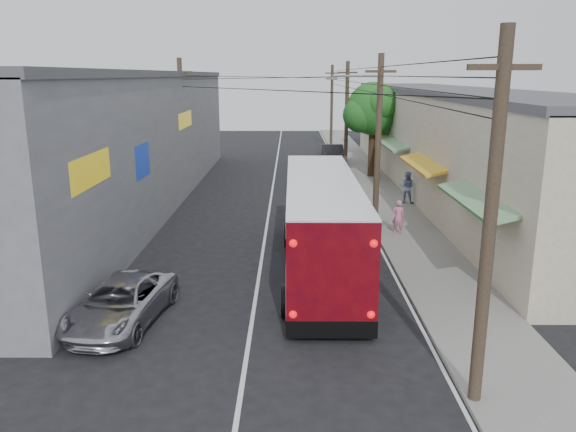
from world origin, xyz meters
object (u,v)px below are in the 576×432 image
parked_car_far (333,154)px  pedestrian_near (398,217)px  coach_bus (321,223)px  parked_car_mid (329,170)px  jeepney (121,303)px  pedestrian_far (407,187)px  parked_suv (345,207)px

parked_car_far → pedestrian_near: bearing=-86.2°
coach_bus → parked_car_mid: size_ratio=2.83×
jeepney → parked_car_far: (8.38, 30.29, 0.13)m
parked_car_far → pedestrian_near: (1.37, -21.06, 0.11)m
parked_car_mid → pedestrian_far: size_ratio=2.39×
parked_car_mid → pedestrian_near: pedestrian_near is taller
coach_bus → parked_car_far: 25.70m
coach_bus → parked_suv: coach_bus is taller
parked_car_far → pedestrian_far: (3.00, -14.87, 0.24)m
pedestrian_near → pedestrian_far: 6.40m
parked_car_far → coach_bus: bearing=-95.1°
parked_car_mid → parked_car_far: 7.48m
jeepney → parked_suv: bearing=64.4°
parked_car_mid → pedestrian_near: size_ratio=2.78×
parked_car_far → parked_car_mid: bearing=-96.0°
jeepney → parked_car_far: 31.43m
parked_car_mid → pedestrian_far: bearing=-60.7°
pedestrian_far → parked_car_far: bearing=-55.5°
coach_bus → parked_suv: size_ratio=2.14×
pedestrian_far → parked_car_mid: bearing=-39.9°
jeepney → parked_car_mid: bearing=79.6°
parked_car_far → pedestrian_near: 21.10m
pedestrian_near → parked_car_far: bearing=-68.3°
jeepney → parked_suv: (7.58, 11.43, 0.17)m
pedestrian_far → jeepney: bearing=76.6°
coach_bus → pedestrian_far: (5.34, 10.70, -0.78)m
coach_bus → parked_car_far: size_ratio=2.56×
parked_car_mid → parked_car_far: (0.80, 7.44, 0.05)m
pedestrian_near → parked_car_mid: bearing=-63.0°
parked_suv → parked_car_far: bearing=83.4°
parked_suv → pedestrian_near: pedestrian_near is taller
parked_suv → coach_bus: bearing=-107.1°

